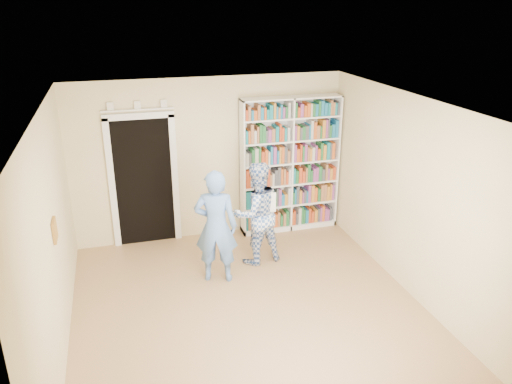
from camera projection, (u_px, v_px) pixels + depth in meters
floor at (251, 313)px, 6.51m from camera, size 5.00×5.00×0.00m
ceiling at (250, 108)px, 5.53m from camera, size 5.00×5.00×0.00m
wall_back at (210, 159)px, 8.26m from camera, size 4.50×0.00×4.50m
wall_left at (52, 242)px, 5.43m from camera, size 0.00×5.00×5.00m
wall_right at (414, 199)px, 6.60m from camera, size 0.00×5.00×5.00m
bookshelf at (290, 164)px, 8.53m from camera, size 1.70×0.32×2.34m
doorway at (143, 175)px, 8.01m from camera, size 1.10×0.08×2.43m
wall_art at (55, 230)px, 5.60m from camera, size 0.03×0.25×0.25m
man_blue at (216, 227)px, 7.01m from camera, size 0.70×0.57×1.67m
man_plaid at (256, 213)px, 7.53m from camera, size 0.88×0.75×1.61m
paper_sheet at (269, 202)px, 7.34m from camera, size 0.21×0.06×0.31m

